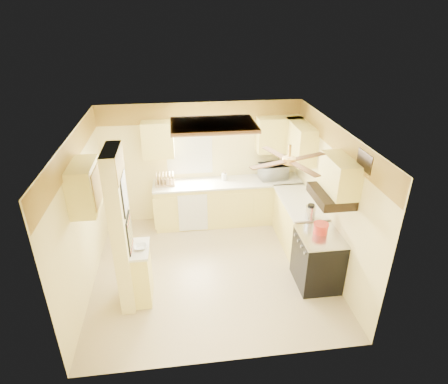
{
  "coord_description": "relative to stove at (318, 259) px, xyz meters",
  "views": [
    {
      "loc": [
        -0.48,
        -5.25,
        4.15
      ],
      "look_at": [
        0.25,
        0.35,
        1.33
      ],
      "focal_mm": 30.0,
      "sensor_mm": 36.0,
      "label": 1
    }
  ],
  "objects": [
    {
      "name": "wall_front",
      "position": [
        -1.67,
        -1.35,
        0.79
      ],
      "size": [
        4.0,
        0.0,
        4.0
      ],
      "primitive_type": "plane",
      "rotation": [
        -1.57,
        0.0,
        0.0
      ],
      "color": "#FFEC9B",
      "rests_on": "floor"
    },
    {
      "name": "upper_cab_right",
      "position": [
        0.16,
        1.8,
        1.39
      ],
      "size": [
        0.35,
        1.0,
        0.7
      ],
      "primitive_type": "cube",
      "color": "#F9E675",
      "rests_on": "wall_right"
    },
    {
      "name": "partition_column",
      "position": [
        -3.02,
        0.0,
        0.79
      ],
      "size": [
        0.2,
        0.7,
        2.5
      ],
      "primitive_type": "cube",
      "color": "#FFEC9B",
      "rests_on": "floor"
    },
    {
      "name": "upper_cab_over_stove",
      "position": [
        0.16,
        0.0,
        1.49
      ],
      "size": [
        0.35,
        0.76,
        0.52
      ],
      "primitive_type": "cube",
      "color": "#F9E675",
      "rests_on": "wall_right"
    },
    {
      "name": "utensil_crock",
      "position": [
        -1.23,
        2.23,
        0.55
      ],
      "size": [
        0.11,
        0.11,
        0.22
      ],
      "color": "white",
      "rests_on": "countertop_back"
    },
    {
      "name": "wall_right",
      "position": [
        0.33,
        0.55,
        0.79
      ],
      "size": [
        0.0,
        3.8,
        3.8
      ],
      "primitive_type": "plane",
      "rotation": [
        1.57,
        0.0,
        -1.57
      ],
      "color": "#FFEC9B",
      "rests_on": "floor"
    },
    {
      "name": "bowl",
      "position": [
        -2.78,
        -0.01,
        0.5
      ],
      "size": [
        0.2,
        0.2,
        0.05
      ],
      "primitive_type": "imported",
      "rotation": [
        0.0,
        0.0,
        0.06
      ],
      "color": "white",
      "rests_on": "ledge_top"
    },
    {
      "name": "upper_cab_back_right",
      "position": [
        -0.12,
        2.27,
        1.39
      ],
      "size": [
        0.9,
        0.35,
        0.7
      ],
      "primitive_type": "cube",
      "color": "#F9E675",
      "rests_on": "wall_back"
    },
    {
      "name": "range_hood",
      "position": [
        0.07,
        0.0,
        1.16
      ],
      "size": [
        0.5,
        0.76,
        0.14
      ],
      "primitive_type": "cube",
      "color": "black",
      "rests_on": "upper_cab_over_stove"
    },
    {
      "name": "ceiling_fan",
      "position": [
        -0.67,
        -0.15,
        1.83
      ],
      "size": [
        1.15,
        1.15,
        0.26
      ],
      "color": "gold",
      "rests_on": "ceiling"
    },
    {
      "name": "ledge_top",
      "position": [
        -2.8,
        0.0,
        0.46
      ],
      "size": [
        0.28,
        0.58,
        0.04
      ],
      "primitive_type": "cube",
      "color": "silver",
      "rests_on": "partition_ledge"
    },
    {
      "name": "kettle",
      "position": [
        -0.01,
        0.51,
        0.6
      ],
      "size": [
        0.17,
        0.17,
        0.26
      ],
      "color": "silver",
      "rests_on": "countertop_right"
    },
    {
      "name": "vent_grate",
      "position": [
        0.31,
        -0.35,
        1.84
      ],
      "size": [
        0.02,
        0.4,
        0.25
      ],
      "primitive_type": "cube",
      "color": "black",
      "rests_on": "wall_right"
    },
    {
      "name": "ceiling",
      "position": [
        -1.67,
        0.55,
        2.04
      ],
      "size": [
        4.0,
        4.0,
        0.0
      ],
      "primitive_type": "plane",
      "rotation": [
        3.14,
        0.0,
        0.0
      ],
      "color": "white",
      "rests_on": "wall_back"
    },
    {
      "name": "lower_cabinets_back",
      "position": [
        -1.17,
        2.15,
        -0.01
      ],
      "size": [
        3.0,
        0.6,
        0.9
      ],
      "primitive_type": "cube",
      "color": "#F9E675",
      "rests_on": "floor"
    },
    {
      "name": "lower_cabinets_right",
      "position": [
        0.03,
        1.15,
        -0.01
      ],
      "size": [
        0.6,
        1.4,
        0.9
      ],
      "primitive_type": "cube",
      "color": "#F9E675",
      "rests_on": "floor"
    },
    {
      "name": "window",
      "position": [
        -1.92,
        2.44,
        1.09
      ],
      "size": [
        0.92,
        0.02,
        1.02
      ],
      "color": "white",
      "rests_on": "wall_back"
    },
    {
      "name": "poster_nashville",
      "position": [
        -2.91,
        0.0,
        0.74
      ],
      "size": [
        0.02,
        0.42,
        0.57
      ],
      "color": "black",
      "rests_on": "partition_column"
    },
    {
      "name": "wall_left",
      "position": [
        -3.67,
        0.55,
        0.79
      ],
      "size": [
        0.0,
        3.8,
        3.8
      ],
      "primitive_type": "plane",
      "rotation": [
        1.57,
        0.0,
        1.57
      ],
      "color": "#FFEC9B",
      "rests_on": "floor"
    },
    {
      "name": "poster_menu",
      "position": [
        -2.91,
        0.0,
        1.39
      ],
      "size": [
        0.02,
        0.42,
        0.57
      ],
      "color": "black",
      "rests_on": "partition_column"
    },
    {
      "name": "dutch_oven",
      "position": [
        0.03,
        0.1,
        0.54
      ],
      "size": [
        0.24,
        0.24,
        0.16
      ],
      "color": "red",
      "rests_on": "stove"
    },
    {
      "name": "upper_cab_left_wall",
      "position": [
        -3.49,
        0.3,
        1.39
      ],
      "size": [
        0.35,
        0.75,
        0.7
      ],
      "primitive_type": "cube",
      "color": "#F9E675",
      "rests_on": "wall_left"
    },
    {
      "name": "countertop_back",
      "position": [
        -1.17,
        2.14,
        0.46
      ],
      "size": [
        3.04,
        0.64,
        0.04
      ],
      "primitive_type": "cube",
      "color": "silver",
      "rests_on": "lower_cabinets_back"
    },
    {
      "name": "stove",
      "position": [
        0.0,
        0.0,
        0.0
      ],
      "size": [
        0.68,
        0.77,
        0.92
      ],
      "color": "black",
      "rests_on": "floor"
    },
    {
      "name": "wall_back",
      "position": [
        -1.67,
        2.45,
        0.79
      ],
      "size": [
        4.0,
        0.0,
        4.0
      ],
      "primitive_type": "plane",
      "rotation": [
        1.57,
        0.0,
        0.0
      ],
      "color": "#FFEC9B",
      "rests_on": "floor"
    },
    {
      "name": "dish_rack",
      "position": [
        -2.44,
        2.18,
        0.56
      ],
      "size": [
        0.39,
        0.29,
        0.22
      ],
      "color": "tan",
      "rests_on": "countertop_back"
    },
    {
      "name": "microwave",
      "position": [
        -0.23,
        2.19,
        0.63
      ],
      "size": [
        0.59,
        0.42,
        0.31
      ],
      "primitive_type": "imported",
      "rotation": [
        0.0,
        0.0,
        3.23
      ],
      "color": "white",
      "rests_on": "countertop_back"
    },
    {
      "name": "upper_cab_back_left",
      "position": [
        -2.52,
        2.27,
        1.39
      ],
      "size": [
        0.6,
        0.35,
        0.7
      ],
      "primitive_type": "cube",
      "color": "#F9E675",
      "rests_on": "wall_back"
    },
    {
      "name": "wallpaper_border",
      "position": [
        -1.67,
        2.43,
        1.84
      ],
      "size": [
        4.0,
        0.02,
        0.4
      ],
      "primitive_type": "cube",
      "color": "gold",
      "rests_on": "wall_back"
    },
    {
      "name": "dishwasher_panel",
      "position": [
        -1.92,
        1.84,
        -0.03
      ],
      "size": [
        0.58,
        0.02,
        0.8
      ],
      "primitive_type": "cube",
      "color": "white",
      "rests_on": "lower_cabinets_back"
    },
    {
      "name": "countertop_right",
      "position": [
        0.02,
        1.15,
        0.46
      ],
      "size": [
        0.64,
        1.44,
        0.04
      ],
      "primitive_type": "cube",
      "color": "silver",
      "rests_on": "lower_cabinets_right"
    },
    {
      "name": "ceiling_light_panel",
      "position": [
        -1.57,
        1.05,
        2.0
      ],
      "size": [
        1.35,
        0.95,
        0.06
      ],
      "color": "brown",
      "rests_on": "ceiling"
    },
    {
      "name": "floor",
      "position": [
        -1.67,
        0.55,
        -0.46
      ],
      "size": [
        4.0,
        4.0,
        0.0
      ],
      "primitive_type": "plane",
      "color": "tan",
      "rests_on": "ground"
    },
    {
      "name": "partition_ledge",
      "position": [
        -2.8,
        0.0,
        -0.01
      ],
      "size": [
        0.25,
        0.55,
        0.9
      ],
      "primitive_type": "cube",
      "color": "#F9E675",
      "rests_on": "floor"
    }
  ]
}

